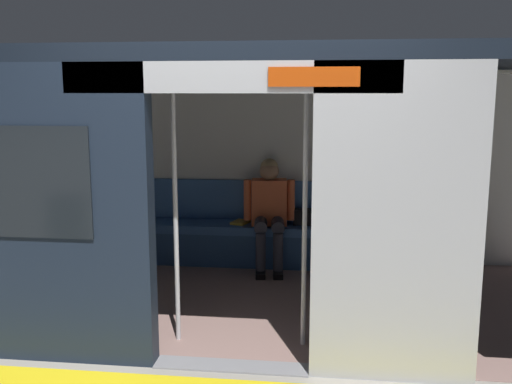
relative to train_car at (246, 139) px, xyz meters
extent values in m
plane|color=gray|center=(-0.08, 1.30, -1.48)|extent=(60.00, 60.00, 0.00)
cube|color=#ADAFB5|center=(-1.16, 1.32, -0.44)|extent=(1.08, 0.12, 2.08)
cube|color=black|center=(-1.16, 1.33, -0.19)|extent=(0.59, 0.02, 0.55)
cube|color=black|center=(1.39, 1.38, -0.19)|extent=(1.10, 0.02, 0.76)
cube|color=#ADAFB5|center=(-0.08, 1.30, 0.50)|extent=(2.16, 0.16, 0.20)
cube|color=#BF3F0C|center=(-0.62, 1.39, 0.50)|extent=(0.56, 0.02, 0.12)
cube|color=black|center=(-0.08, -0.07, 0.66)|extent=(6.40, 2.89, 0.12)
cube|color=gray|center=(-0.08, -0.07, -1.48)|extent=(6.08, 2.73, 0.01)
cube|color=silver|center=(-0.08, -1.43, -0.44)|extent=(6.08, 0.10, 2.08)
cube|color=#38609E|center=(-0.08, -1.37, -0.80)|extent=(3.52, 0.06, 0.45)
cube|color=white|center=(-0.08, -0.07, 0.57)|extent=(4.48, 0.16, 0.03)
cube|color=gray|center=(-0.08, 1.30, -1.48)|extent=(1.08, 0.19, 0.01)
cube|color=#38609E|center=(-0.08, -1.15, -1.07)|extent=(2.64, 0.44, 0.09)
cube|color=navy|center=(-0.08, -0.95, -1.30)|extent=(2.64, 0.04, 0.36)
cube|color=#CC5933|center=(-0.10, -1.13, -0.78)|extent=(0.40, 0.26, 0.50)
sphere|color=#8C664C|center=(-0.10, -1.13, -0.43)|extent=(0.21, 0.21, 0.21)
sphere|color=#997F59|center=(-0.10, -1.14, -0.40)|extent=(0.19, 0.19, 0.19)
cylinder|color=#CC5933|center=(-0.34, -1.13, -0.75)|extent=(0.08, 0.08, 0.44)
cylinder|color=#CC5933|center=(0.13, -1.08, -0.75)|extent=(0.08, 0.08, 0.44)
cylinder|color=#2D2D38|center=(-0.21, -0.95, -0.98)|extent=(0.18, 0.41, 0.14)
cylinder|color=#2D2D38|center=(-0.03, -0.93, -0.98)|extent=(0.18, 0.41, 0.14)
cylinder|color=#2D2D38|center=(-0.23, -0.75, -1.24)|extent=(0.10, 0.10, 0.41)
cylinder|color=#2D2D38|center=(-0.05, -0.73, -1.24)|extent=(0.10, 0.10, 0.41)
cube|color=black|center=(-0.24, -0.70, -1.45)|extent=(0.12, 0.23, 0.06)
cube|color=black|center=(-0.06, -0.68, -1.45)|extent=(0.12, 0.23, 0.06)
cube|color=black|center=(-0.49, -1.18, -0.94)|extent=(0.26, 0.14, 0.17)
cube|color=black|center=(-0.49, -1.11, -0.95)|extent=(0.02, 0.01, 0.14)
cube|color=gold|center=(0.22, -1.15, -1.02)|extent=(0.21, 0.26, 0.03)
cylinder|color=silver|center=(0.40, 0.90, -0.45)|extent=(0.04, 0.04, 2.06)
cylinder|color=silver|center=(-0.56, 0.88, -0.45)|extent=(0.04, 0.04, 2.06)
camera|label=1|loc=(-0.69, 4.99, 0.41)|focal=40.40mm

